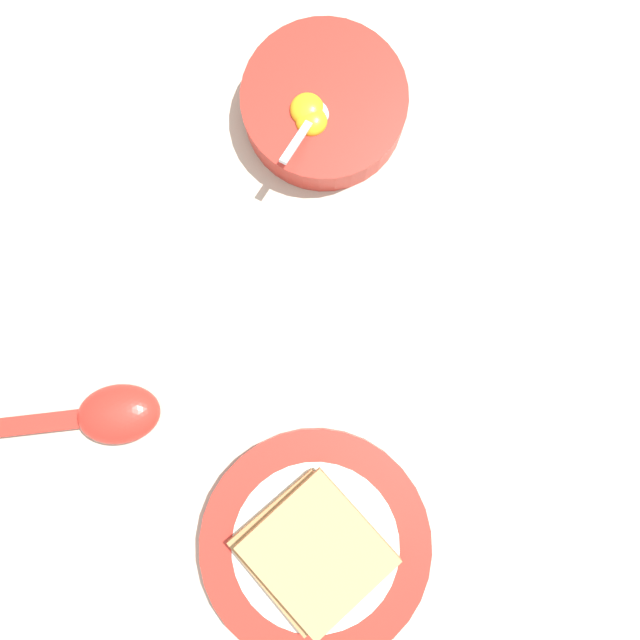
{
  "coord_description": "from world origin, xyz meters",
  "views": [
    {
      "loc": [
        -0.03,
        -0.04,
        0.59
      ],
      "look_at": [
        0.01,
        -0.07,
        0.02
      ],
      "focal_mm": 35.0,
      "sensor_mm": 36.0,
      "label": 1
    }
  ],
  "objects": [
    {
      "name": "ground_plane",
      "position": [
        0.0,
        0.0,
        0.0
      ],
      "size": [
        3.0,
        3.0,
        0.0
      ],
      "primitive_type": "plane",
      "color": "beige"
    },
    {
      "name": "egg_bowl",
      "position": [
        0.16,
        -0.21,
        0.02
      ],
      "size": [
        0.16,
        0.16,
        0.07
      ],
      "color": "red",
      "rests_on": "ground_plane"
    },
    {
      "name": "toast_plate",
      "position": [
        -0.14,
        0.06,
        0.01
      ],
      "size": [
        0.21,
        0.21,
        0.02
      ],
      "color": "red",
      "rests_on": "ground_plane"
    },
    {
      "name": "toast_sandwich",
      "position": [
        -0.14,
        0.07,
        0.03
      ],
      "size": [
        0.11,
        0.11,
        0.03
      ],
      "color": "tan",
      "rests_on": "toast_plate"
    },
    {
      "name": "soup_spoon",
      "position": [
        0.07,
        0.13,
        0.02
      ],
      "size": [
        0.12,
        0.15,
        0.03
      ],
      "color": "red",
      "rests_on": "ground_plane"
    }
  ]
}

